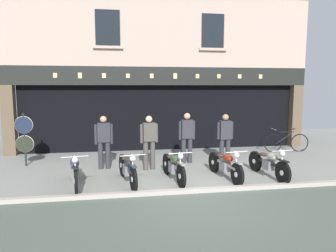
# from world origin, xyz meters

# --- Properties ---
(ground) EXTENTS (23.89, 22.00, 0.18)m
(ground) POSITION_xyz_m (0.00, -0.98, -0.04)
(ground) COLOR gray
(shop_facade) EXTENTS (12.19, 4.42, 6.26)m
(shop_facade) POSITION_xyz_m (-0.00, 7.02, 1.70)
(shop_facade) COLOR black
(shop_facade) RESTS_ON ground
(motorcycle_left) EXTENTS (0.62, 1.95, 0.92)m
(motorcycle_left) POSITION_xyz_m (-2.87, 1.00, 0.43)
(motorcycle_left) COLOR black
(motorcycle_left) RESTS_ON ground
(motorcycle_center_left) EXTENTS (0.64, 2.04, 0.91)m
(motorcycle_center_left) POSITION_xyz_m (-1.54, 1.05, 0.42)
(motorcycle_center_left) COLOR black
(motorcycle_center_left) RESTS_ON ground
(motorcycle_center) EXTENTS (0.62, 1.91, 0.90)m
(motorcycle_center) POSITION_xyz_m (-0.30, 1.10, 0.41)
(motorcycle_center) COLOR black
(motorcycle_center) RESTS_ON ground
(motorcycle_center_right) EXTENTS (0.62, 1.97, 0.90)m
(motorcycle_center_right) POSITION_xyz_m (1.14, 1.04, 0.41)
(motorcycle_center_right) COLOR black
(motorcycle_center_right) RESTS_ON ground
(motorcycle_right) EXTENTS (0.62, 1.93, 0.90)m
(motorcycle_right) POSITION_xyz_m (2.39, 0.97, 0.41)
(motorcycle_right) COLOR black
(motorcycle_right) RESTS_ON ground
(salesman_left) EXTENTS (0.56, 0.26, 1.65)m
(salesman_left) POSITION_xyz_m (-2.21, 2.67, 0.91)
(salesman_left) COLOR #2D2D33
(salesman_left) RESTS_ON ground
(shopkeeper_center) EXTENTS (0.55, 0.28, 1.67)m
(shopkeeper_center) POSITION_xyz_m (-0.84, 2.34, 0.92)
(shopkeeper_center) COLOR #47423D
(shopkeeper_center) RESTS_ON ground
(salesman_right) EXTENTS (0.56, 0.26, 1.68)m
(salesman_right) POSITION_xyz_m (0.49, 2.99, 0.93)
(salesman_right) COLOR #2D2D33
(salesman_right) RESTS_ON ground
(assistant_far_right) EXTENTS (0.56, 0.25, 1.64)m
(assistant_far_right) POSITION_xyz_m (1.76, 2.84, 0.91)
(assistant_far_right) COLOR #2D2D33
(assistant_far_right) RESTS_ON ground
(tyre_sign_pole) EXTENTS (0.56, 0.06, 1.71)m
(tyre_sign_pole) POSITION_xyz_m (-4.73, 3.43, 1.00)
(tyre_sign_pole) COLOR #232328
(tyre_sign_pole) RESTS_ON ground
(advert_board_near) EXTENTS (0.80, 0.03, 0.89)m
(advert_board_near) POSITION_xyz_m (3.12, 5.40, 1.61)
(advert_board_near) COLOR silver
(leaning_bicycle) EXTENTS (1.78, 0.50, 0.95)m
(leaning_bicycle) POSITION_xyz_m (4.77, 4.14, 0.38)
(leaning_bicycle) COLOR black
(leaning_bicycle) RESTS_ON ground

